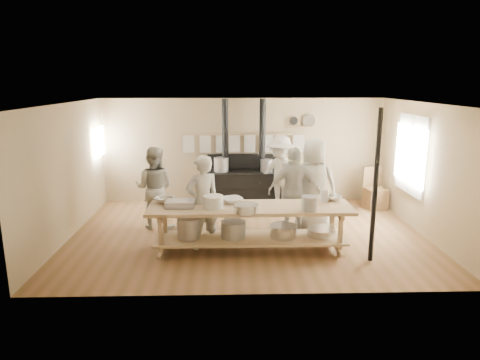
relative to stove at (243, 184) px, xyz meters
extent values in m
plane|color=brown|center=(0.01, -2.12, -0.52)|extent=(7.00, 7.00, 0.00)
plane|color=tan|center=(0.01, 0.38, 0.78)|extent=(7.00, 0.00, 7.00)
plane|color=tan|center=(0.01, -4.62, 0.78)|extent=(7.00, 0.00, 7.00)
plane|color=tan|center=(-3.49, -2.12, 0.78)|extent=(0.00, 5.00, 5.00)
plane|color=tan|center=(3.51, -2.12, 0.78)|extent=(0.00, 5.00, 5.00)
plane|color=#C4B691|center=(0.01, -2.12, 2.08)|extent=(7.00, 7.00, 0.00)
cube|color=beige|center=(3.48, -1.52, 0.98)|extent=(0.06, 1.35, 1.65)
plane|color=white|center=(3.44, -1.52, 0.98)|extent=(0.00, 1.50, 1.50)
cube|color=beige|center=(3.43, -1.52, 0.98)|extent=(0.02, 0.03, 1.50)
plane|color=white|center=(-3.44, -0.12, 1.08)|extent=(0.00, 0.90, 0.90)
cube|color=black|center=(0.01, -0.02, -0.10)|extent=(1.80, 0.70, 0.85)
cube|color=black|center=(0.01, -0.02, -0.47)|extent=(1.90, 0.75, 0.10)
cube|color=black|center=(0.01, 0.28, 0.53)|extent=(1.80, 0.12, 0.35)
cylinder|color=black|center=(-0.44, 0.03, 1.20)|extent=(0.15, 0.15, 1.75)
cylinder|color=black|center=(0.46, 0.03, 1.20)|extent=(0.15, 0.15, 1.75)
cylinder|color=#B2B2B7|center=(-0.54, -0.02, 0.50)|extent=(0.36, 0.36, 0.34)
cylinder|color=gray|center=(0.56, -0.07, 0.48)|extent=(0.30, 0.30, 0.30)
cylinder|color=tan|center=(0.01, 0.28, 1.20)|extent=(3.00, 0.04, 0.04)
cube|color=beige|center=(-1.34, 0.28, 0.98)|extent=(0.28, 0.01, 0.46)
cube|color=beige|center=(-0.96, 0.28, 0.98)|extent=(0.28, 0.01, 0.46)
cube|color=beige|center=(-0.57, 0.28, 0.98)|extent=(0.28, 0.01, 0.46)
cube|color=beige|center=(-0.19, 0.28, 0.98)|extent=(0.28, 0.01, 0.46)
cube|color=beige|center=(0.20, 0.28, 0.98)|extent=(0.28, 0.01, 0.46)
cube|color=beige|center=(0.59, 0.28, 0.98)|extent=(0.28, 0.01, 0.46)
cube|color=beige|center=(0.97, 0.28, 0.98)|extent=(0.28, 0.01, 0.46)
cube|color=beige|center=(1.36, 0.28, 0.98)|extent=(0.28, 0.01, 0.46)
cube|color=tan|center=(1.41, 0.30, 1.38)|extent=(0.50, 0.14, 0.03)
cylinder|color=black|center=(1.26, 0.32, 1.53)|extent=(0.20, 0.04, 0.20)
cylinder|color=silver|center=(1.63, 0.32, 1.53)|extent=(0.32, 0.03, 0.32)
cube|color=tan|center=(0.01, -3.02, 0.30)|extent=(3.60, 0.90, 0.06)
cube|color=tan|center=(0.01, -3.02, -0.27)|extent=(3.40, 0.80, 0.04)
cube|color=tan|center=(0.01, -3.02, -0.32)|extent=(3.30, 0.06, 0.06)
cube|color=tan|center=(-1.54, -3.32, -0.10)|extent=(0.07, 0.07, 0.85)
cube|color=tan|center=(-1.54, -2.72, -0.10)|extent=(0.07, 0.07, 0.85)
cube|color=tan|center=(1.56, -3.32, -0.10)|extent=(0.07, 0.07, 0.85)
cube|color=tan|center=(1.56, -2.72, -0.10)|extent=(0.07, 0.07, 0.85)
cylinder|color=#B2B2B7|center=(-1.09, -3.02, -0.06)|extent=(0.40, 0.40, 0.38)
cylinder|color=gray|center=(-0.29, -3.02, -0.10)|extent=(0.44, 0.44, 0.30)
cylinder|color=silver|center=(0.61, -3.02, -0.14)|extent=(0.48, 0.48, 0.22)
cylinder|color=silver|center=(1.31, -3.02, -0.18)|extent=(0.52, 0.52, 0.14)
cylinder|color=black|center=(2.06, -3.47, 0.78)|extent=(0.08, 0.08, 2.60)
imported|color=beige|center=(-0.84, -2.81, 0.35)|extent=(0.75, 0.64, 1.74)
imported|color=beige|center=(-1.90, -1.66, 0.34)|extent=(0.94, 0.80, 1.71)
imported|color=beige|center=(1.33, -1.95, 0.44)|extent=(1.05, 0.80, 1.92)
imported|color=beige|center=(0.92, -2.13, 0.36)|extent=(1.05, 0.47, 1.76)
imported|color=beige|center=(0.83, -0.59, 0.37)|extent=(1.32, 1.23, 1.79)
cube|color=brown|center=(3.16, -0.43, -0.27)|extent=(0.54, 0.54, 0.50)
cube|color=brown|center=(3.12, -0.22, 0.19)|extent=(0.46, 0.13, 0.55)
imported|color=silver|center=(-1.54, -2.69, 0.37)|extent=(0.47, 0.47, 0.09)
imported|color=silver|center=(-1.54, -2.76, 0.38)|extent=(0.43, 0.43, 0.10)
imported|color=silver|center=(-0.31, -2.77, 0.37)|extent=(0.49, 0.49, 0.09)
imported|color=silver|center=(1.56, -2.69, 0.38)|extent=(0.31, 0.31, 0.10)
cube|color=#B2B2B7|center=(-1.22, -3.01, 0.39)|extent=(0.50, 0.34, 0.11)
cylinder|color=silver|center=(-0.08, -3.35, 0.40)|extent=(0.54, 0.54, 0.13)
cylinder|color=gray|center=(1.01, -3.29, 0.45)|extent=(0.36, 0.36, 0.25)
cylinder|color=silver|center=(-0.64, -3.10, 0.44)|extent=(0.43, 0.43, 0.22)
cylinder|color=silver|center=(1.39, -2.75, 0.44)|extent=(0.17, 0.17, 0.22)
camera|label=1|loc=(-0.38, -10.26, 2.49)|focal=32.00mm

